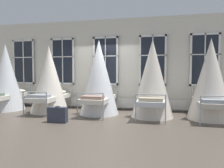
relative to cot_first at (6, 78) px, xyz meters
name	(u,v)px	position (x,y,z in m)	size (l,w,h in m)	color
ground	(96,115)	(3.64, -0.23, -1.21)	(23.91, 23.91, 0.00)	brown
back_wall_with_windows	(106,64)	(3.64, 1.17, 0.54)	(12.96, 0.10, 3.49)	beige
window_bank	(106,81)	(3.64, 1.05, -0.12)	(8.21, 0.10, 2.74)	black
cot_first	(6,78)	(0.00, 0.00, 0.00)	(1.34, 1.97, 2.50)	#9EA3A8
cot_second	(49,80)	(1.83, -0.04, -0.05)	(1.34, 1.97, 2.39)	#9EA3A8
cot_third	(99,78)	(3.68, 0.01, 0.01)	(1.34, 1.96, 2.53)	#9EA3A8
cot_fourth	(152,80)	(5.49, -0.08, -0.01)	(1.34, 1.96, 2.48)	#9EA3A8
cot_fifth	(210,80)	(7.22, -0.05, -0.02)	(1.34, 1.97, 2.46)	#9EA3A8
suitcase_dark	(58,115)	(2.88, -1.48, -0.99)	(0.56, 0.22, 0.47)	#2D3342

